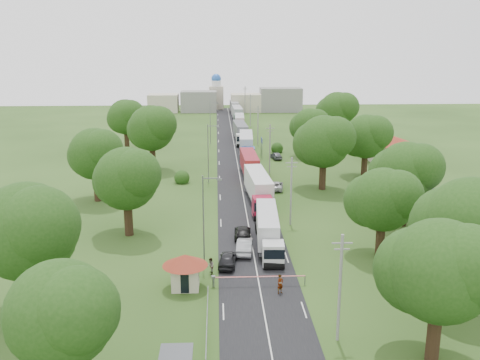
{
  "coord_description": "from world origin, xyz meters",
  "views": [
    {
      "loc": [
        -4.01,
        -72.97,
        23.25
      ],
      "look_at": [
        -0.58,
        4.99,
        3.0
      ],
      "focal_mm": 40.0,
      "sensor_mm": 36.0,
      "label": 1
    }
  ],
  "objects": [
    {
      "name": "boom_barrier",
      "position": [
        -1.36,
        -25.0,
        0.89
      ],
      "size": [
        9.22,
        0.35,
        1.18
      ],
      "color": "slate",
      "rests_on": "ground"
    },
    {
      "name": "tree_10",
      "position": [
        -15.01,
        -9.84,
        7.22
      ],
      "size": [
        8.8,
        8.8,
        11.07
      ],
      "color": "#382616",
      "rests_on": "ground"
    },
    {
      "name": "lamp_2",
      "position": [
        -5.35,
        50.0,
        5.55
      ],
      "size": [
        2.03,
        0.22,
        10.0
      ],
      "color": "slate",
      "rests_on": "ground"
    },
    {
      "name": "distant_town",
      "position": [
        0.68,
        110.0,
        3.49
      ],
      "size": [
        52.0,
        8.0,
        8.0
      ],
      "color": "gray",
      "rests_on": "ground"
    },
    {
      "name": "road",
      "position": [
        0.0,
        20.0,
        0.0
      ],
      "size": [
        8.0,
        200.0,
        0.04
      ],
      "primitive_type": "cube",
      "color": "black",
      "rests_on": "ground"
    },
    {
      "name": "tree_12",
      "position": [
        -16.01,
        25.17,
        7.85
      ],
      "size": [
        9.6,
        9.6,
        12.05
      ],
      "color": "#382616",
      "rests_on": "ground"
    },
    {
      "name": "house_brick",
      "position": [
        26.0,
        -12.0,
        2.65
      ],
      "size": [
        8.6,
        6.6,
        5.2
      ],
      "color": "maroon",
      "rests_on": "ground"
    },
    {
      "name": "guard_booth",
      "position": [
        -7.2,
        -25.0,
        2.16
      ],
      "size": [
        4.4,
        4.4,
        3.45
      ],
      "color": "beige",
      "rests_on": "ground"
    },
    {
      "name": "truck_0",
      "position": [
        1.83,
        -14.34,
        2.04
      ],
      "size": [
        3.0,
        13.9,
        3.84
      ],
      "color": "silver",
      "rests_on": "ground"
    },
    {
      "name": "tree_9",
      "position": [
        -20.01,
        -29.83,
        7.85
      ],
      "size": [
        9.6,
        9.6,
        12.05
      ],
      "color": "#382616",
      "rests_on": "ground"
    },
    {
      "name": "car_lane_front",
      "position": [
        -3.0,
        -20.0,
        0.76
      ],
      "size": [
        2.32,
        4.66,
        1.53
      ],
      "primitive_type": "imported",
      "rotation": [
        0.0,
        0.0,
        3.02
      ],
      "color": "black",
      "rests_on": "ground"
    },
    {
      "name": "ground",
      "position": [
        0.0,
        0.0,
        0.0
      ],
      "size": [
        260.0,
        260.0,
        0.0
      ],
      "primitive_type": "plane",
      "color": "#264216",
      "rests_on": "ground"
    },
    {
      "name": "tree_11",
      "position": [
        -22.01,
        5.16,
        7.22
      ],
      "size": [
        8.8,
        8.8,
        11.07
      ],
      "color": "#382616",
      "rests_on": "ground"
    },
    {
      "name": "pole_2",
      "position": [
        5.5,
        21.0,
        4.68
      ],
      "size": [
        1.6,
        0.24,
        9.0
      ],
      "color": "gray",
      "rests_on": "ground"
    },
    {
      "name": "pole_5",
      "position": [
        5.5,
        105.0,
        4.68
      ],
      "size": [
        1.6,
        0.24,
        9.0
      ],
      "color": "gray",
      "rests_on": "ground"
    },
    {
      "name": "info_sign",
      "position": [
        5.2,
        35.0,
        3.0
      ],
      "size": [
        0.12,
        3.1,
        4.1
      ],
      "color": "slate",
      "rests_on": "ground"
    },
    {
      "name": "truck_6",
      "position": [
        2.26,
        87.38,
        2.2
      ],
      "size": [
        2.98,
        15.0,
        4.15
      ],
      "color": "#246038",
      "rests_on": "ground"
    },
    {
      "name": "tree_1",
      "position": [
        17.99,
        -29.83,
        7.85
      ],
      "size": [
        9.6,
        9.6,
        12.05
      ],
      "color": "#382616",
      "rests_on": "ground"
    },
    {
      "name": "guard_rail",
      "position": [
        -5.0,
        -35.0,
        0.0
      ],
      "size": [
        0.1,
        17.0,
        1.7
      ],
      "primitive_type": null,
      "color": "slate",
      "rests_on": "ground"
    },
    {
      "name": "truck_4",
      "position": [
        1.69,
        53.39,
        2.26
      ],
      "size": [
        3.25,
        15.39,
        4.25
      ],
      "color": "white",
      "rests_on": "ground"
    },
    {
      "name": "lamp_0",
      "position": [
        -5.35,
        -20.0,
        5.55
      ],
      "size": [
        2.03,
        0.22,
        10.0
      ],
      "color": "slate",
      "rests_on": "ground"
    },
    {
      "name": "car_lane_rear",
      "position": [
        -1.0,
        -11.72,
        0.71
      ],
      "size": [
        2.22,
        5.01,
        1.43
      ],
      "primitive_type": "imported",
      "rotation": [
        0.0,
        0.0,
        3.1
      ],
      "color": "black",
      "rests_on": "ground"
    },
    {
      "name": "pole_1",
      "position": [
        5.5,
        -7.0,
        4.68
      ],
      "size": [
        1.6,
        0.24,
        9.0
      ],
      "color": "gray",
      "rests_on": "ground"
    },
    {
      "name": "pole_3",
      "position": [
        5.5,
        49.0,
        4.68
      ],
      "size": [
        1.6,
        0.24,
        9.0
      ],
      "color": "gray",
      "rests_on": "ground"
    },
    {
      "name": "tree_5",
      "position": [
        21.99,
        18.16,
        7.22
      ],
      "size": [
        8.8,
        8.8,
        11.07
      ],
      "color": "#382616",
      "rests_on": "ground"
    },
    {
      "name": "truck_3",
      "position": [
        2.17,
        37.13,
        2.31
      ],
      "size": [
        3.3,
        15.76,
        4.36
      ],
      "color": "#184891",
      "rests_on": "ground"
    },
    {
      "name": "truck_5",
      "position": [
        2.18,
        69.96,
        2.08
      ],
      "size": [
        2.8,
        14.2,
        3.93
      ],
      "color": "maroon",
      "rests_on": "ground"
    },
    {
      "name": "tree_7",
      "position": [
        23.99,
        50.17,
        7.85
      ],
      "size": [
        9.6,
        9.6,
        12.05
      ],
      "color": "#382616",
      "rests_on": "ground"
    },
    {
      "name": "car_verge_near",
      "position": [
        5.5,
        10.06,
        0.66
      ],
      "size": [
        2.84,
        5.02,
        1.32
      ],
      "primitive_type": "imported",
      "rotation": [
        0.0,
        0.0,
        3.0
      ],
      "color": "#B4B4B4",
      "rests_on": "ground"
    },
    {
      "name": "church",
      "position": [
        -4.0,
        118.0,
        5.39
      ],
      "size": [
        5.0,
        5.0,
        12.3
      ],
      "color": "beige",
      "rests_on": "ground"
    },
    {
      "name": "pole_0",
      "position": [
        5.5,
        -35.0,
        4.68
      ],
      "size": [
        1.6,
        0.24,
        9.0
      ],
      "color": "gray",
      "rests_on": "ground"
    },
    {
      "name": "tree_4",
      "position": [
        12.99,
        10.17,
        7.85
      ],
      "size": [
        9.6,
        9.6,
        12.05
      ],
      "color": "#382616",
      "rests_on": "ground"
    },
    {
      "name": "truck_7",
      "position": [
        1.96,
        105.16,
        2.06
      ],
      "size": [
        2.81,
        14.05,
        3.89
      ],
      "color": "#B6B6B6",
      "rests_on": "ground"
    },
    {
      "name": "car_lane_mid",
      "position": [
        -1.0,
        -16.37,
        0.8
      ],
      "size": [
        2.17,
        4.99,
        1.6
      ],
      "primitive_type": "imported",
      "rotation": [
        0.0,
        0.0,
        3.04
      ],
      "color": "#9FA2A6",
      "rests_on": "ground"
    },
    {
      "name": "tree_8",
      "position": [
        -14.01,
        -41.86,
        6.6
      ],
      "size": [
        8.0,
        8.0,
        10.1
      ],
      "color": "#382616",
      "rests_on": "ground"
    },
    {
      "name": "house_cream",
      "position": [
        30.0,
        30.0,
        3.64
      ],
      "size": [
        10.08,
        10.08,
        5.8
      ],
      "color": "beige",
      "rests_on": "ground"
    },
    {
      "name": "truck_2",
      "position": [
        1.71,
        18.34,
        2.16
      ],
      "size": [
        2.87,
        14.7,
        4.07
      ],
      "color": "yellow",
      "rests_on": "ground"
    },
    {
      "name": "tree_3",
      "position": [
        19.99,
        -7.84,
        7.22
      ],
      "size": [
        8.8,
        8.8,
        11.07
      ],
      "color": "#382616",
      "rests_on": "ground"
    },
    {
      "name": "tree_2",
      "position": [
        13.99,
        -17.86,
        6.6
      ],
      "size": [
        8.0,
        8.0,
        10.1
      ],
      "color": "#382616",
      "rests_on": "ground"
    },
    {
      "name": "tree_0",
      "position": [
        11.99,
        -37.84,
        7.22
      ],
      "size": [
        8.8,
        8.8,
        11.07
      ],
      "color": "#382616",
      "rests_on": "ground"
    },
    {
      "name": "lamp_1",
      "position": [
        -5.35,
        15.0,
        5.55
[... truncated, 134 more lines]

